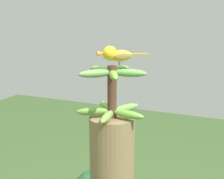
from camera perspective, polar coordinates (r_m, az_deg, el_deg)
name	(u,v)px	position (r m, az deg, el deg)	size (l,w,h in m)	color
banana_bunch	(112,92)	(1.36, 0.01, -0.47)	(0.31, 0.31, 0.23)	#4C2D1E
perched_bird	(116,55)	(1.34, 0.77, 6.40)	(0.17, 0.19, 0.09)	#C68933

